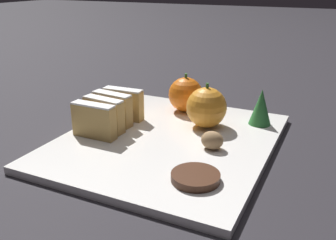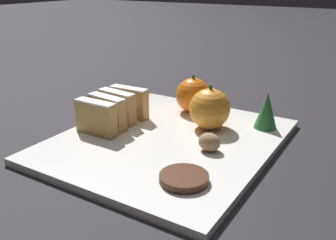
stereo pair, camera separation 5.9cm
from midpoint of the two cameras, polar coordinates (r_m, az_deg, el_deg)
ground_plane at (r=0.61m, az=2.79°, el=-3.76°), size 6.00×6.00×0.00m
serving_platter at (r=0.60m, az=2.80°, el=-3.25°), size 0.32×0.37×0.01m
stollen_slice_front at (r=0.61m, az=-8.23°, el=0.27°), size 0.07×0.02×0.06m
stollen_slice_second at (r=0.63m, az=-6.64°, el=1.14°), size 0.07×0.03×0.06m
stollen_slice_third at (r=0.66m, az=-5.24°, el=1.97°), size 0.07×0.03×0.06m
stollen_slice_fourth at (r=0.68m, az=-3.49°, el=2.64°), size 0.07×0.02×0.06m
orange_near at (r=0.63m, az=9.03°, el=1.64°), size 0.07×0.07×0.08m
orange_far at (r=0.71m, az=6.20°, el=3.74°), size 0.07×0.07×0.07m
walnut at (r=0.56m, az=9.36°, el=-3.41°), size 0.03×0.03×0.03m
chocolate_cookie at (r=0.48m, az=6.04°, el=-8.91°), size 0.06×0.06×0.01m
evergreen_sprig at (r=0.66m, az=17.30°, el=1.36°), size 0.04×0.04×0.06m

